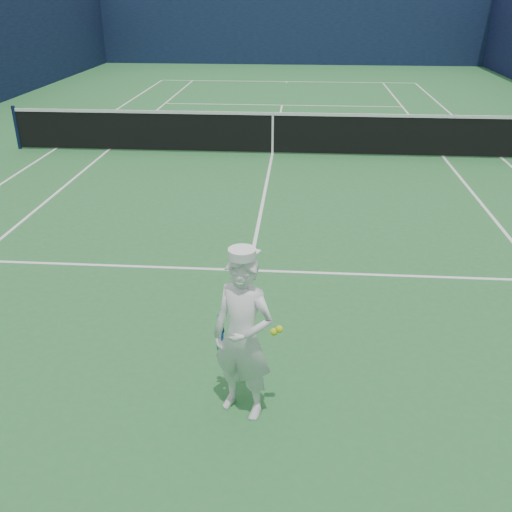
% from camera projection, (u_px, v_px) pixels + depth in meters
% --- Properties ---
extents(ground, '(80.00, 80.00, 0.00)m').
position_uv_depth(ground, '(272.00, 154.00, 13.96)').
color(ground, '#286B33').
rests_on(ground, ground).
extents(court_markings, '(11.03, 23.83, 0.01)m').
position_uv_depth(court_markings, '(272.00, 154.00, 13.96)').
color(court_markings, white).
rests_on(court_markings, ground).
extents(windscreen_fence, '(20.12, 36.12, 4.00)m').
position_uv_depth(windscreen_fence, '(273.00, 69.00, 13.11)').
color(windscreen_fence, '#0F1937').
rests_on(windscreen_fence, ground).
extents(tennis_net, '(12.88, 0.09, 1.07)m').
position_uv_depth(tennis_net, '(273.00, 131.00, 13.73)').
color(tennis_net, '#141E4C').
rests_on(tennis_net, ground).
extents(tennis_player, '(0.71, 0.70, 1.70)m').
position_uv_depth(tennis_player, '(243.00, 337.00, 5.15)').
color(tennis_player, white).
rests_on(tennis_player, ground).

